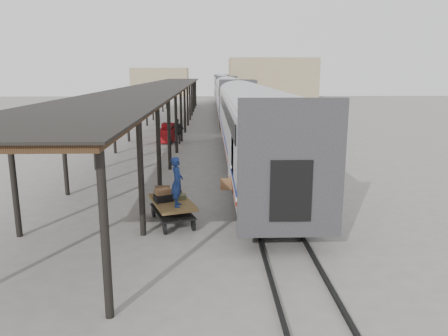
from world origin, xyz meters
TOP-DOWN VIEW (x-y plane):
  - ground at (0.00, 0.00)m, footprint 160.00×160.00m
  - train at (3.19, 33.79)m, footprint 3.45×76.01m
  - canopy at (-3.40, 24.00)m, footprint 4.90×64.30m
  - rails at (3.20, 34.00)m, footprint 1.54×150.00m
  - building_far at (14.00, 78.00)m, footprint 18.00×10.00m
  - building_left at (-10.00, 82.00)m, footprint 12.00×8.00m
  - baggage_cart at (-0.46, -0.89)m, footprint 1.95×2.67m
  - suitcase_stack at (-0.68, -0.64)m, footprint 1.24×1.41m
  - luggage_tug at (-2.36, 17.12)m, footprint 1.34×1.84m
  - porter at (-0.21, -1.54)m, footprint 0.42×0.63m
  - pedestrian at (-1.55, 16.79)m, footprint 1.12×0.49m

SIDE VIEW (x-z plane):
  - ground at x=0.00m, z-range 0.00..0.00m
  - rails at x=3.20m, z-range 0.00..0.12m
  - baggage_cart at x=-0.46m, z-range 0.22..1.08m
  - luggage_tug at x=-2.36m, z-range -0.06..1.41m
  - pedestrian at x=-1.55m, z-range 0.00..1.90m
  - suitcase_stack at x=-0.68m, z-range 0.81..1.25m
  - porter at x=-0.21m, z-range 0.86..2.57m
  - train at x=3.19m, z-range 0.69..4.70m
  - building_left at x=-10.00m, z-range 0.00..6.00m
  - building_far at x=14.00m, z-range 0.00..8.00m
  - canopy at x=-3.40m, z-range 1.93..6.08m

